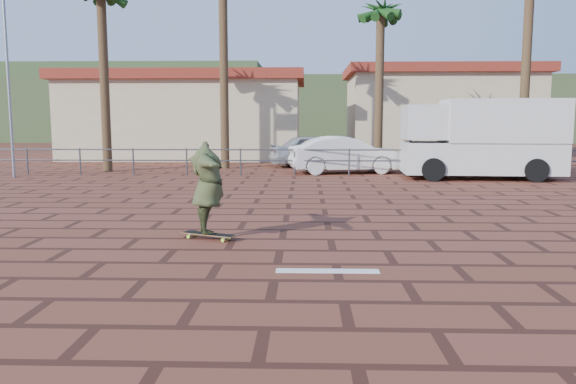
# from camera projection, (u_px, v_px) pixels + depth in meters

# --- Properties ---
(ground) EXTENTS (120.00, 120.00, 0.00)m
(ground) POSITION_uv_depth(u_px,v_px,m) (280.00, 250.00, 8.81)
(ground) COLOR brown
(ground) RESTS_ON ground
(paint_stripe) EXTENTS (1.40, 0.22, 0.01)m
(paint_stripe) POSITION_uv_depth(u_px,v_px,m) (328.00, 271.00, 7.60)
(paint_stripe) COLOR white
(paint_stripe) RESTS_ON ground
(guardrail) EXTENTS (24.06, 0.06, 1.00)m
(guardrail) POSITION_uv_depth(u_px,v_px,m) (295.00, 157.00, 20.62)
(guardrail) COLOR #47494F
(guardrail) RESTS_ON ground
(flagpole) EXTENTS (1.30, 0.10, 8.00)m
(flagpole) POSITION_uv_depth(u_px,v_px,m) (10.00, 44.00, 19.43)
(flagpole) COLOR gray
(flagpole) RESTS_ON ground
(palm_center) EXTENTS (2.40, 2.40, 7.75)m
(palm_center) POSITION_uv_depth(u_px,v_px,m) (381.00, 15.00, 23.26)
(palm_center) COLOR brown
(palm_center) RESTS_ON ground
(building_west) EXTENTS (12.60, 7.60, 4.50)m
(building_west) POSITION_uv_depth(u_px,v_px,m) (188.00, 116.00, 30.51)
(building_west) COLOR beige
(building_west) RESTS_ON ground
(building_east) EXTENTS (10.60, 6.60, 5.00)m
(building_east) POSITION_uv_depth(u_px,v_px,m) (439.00, 111.00, 32.03)
(building_east) COLOR beige
(building_east) RESTS_ON ground
(hill_front) EXTENTS (70.00, 18.00, 6.00)m
(hill_front) POSITION_uv_depth(u_px,v_px,m) (302.00, 111.00, 58.00)
(hill_front) COLOR #384C28
(hill_front) RESTS_ON ground
(hill_back) EXTENTS (35.00, 14.00, 8.00)m
(hill_back) POSITION_uv_depth(u_px,v_px,m) (111.00, 103.00, 64.49)
(hill_back) COLOR #384C28
(hill_back) RESTS_ON ground
(longboard) EXTENTS (1.01, 0.60, 0.10)m
(longboard) POSITION_uv_depth(u_px,v_px,m) (209.00, 234.00, 9.63)
(longboard) COLOR olive
(longboard) RESTS_ON ground
(skateboarder) EXTENTS (1.24, 2.00, 1.58)m
(skateboarder) POSITION_uv_depth(u_px,v_px,m) (208.00, 188.00, 9.53)
(skateboarder) COLOR #3D4525
(skateboarder) RESTS_ON longboard
(campervan) EXTENTS (5.39, 2.55, 2.74)m
(campervan) POSITION_uv_depth(u_px,v_px,m) (482.00, 137.00, 19.47)
(campervan) COLOR silver
(campervan) RESTS_ON ground
(car_silver) EXTENTS (4.45, 2.62, 1.42)m
(car_silver) POSITION_uv_depth(u_px,v_px,m) (318.00, 151.00, 24.55)
(car_silver) COLOR #ACAFB3
(car_silver) RESTS_ON ground
(car_white) EXTENTS (4.50, 2.21, 1.42)m
(car_white) POSITION_uv_depth(u_px,v_px,m) (346.00, 155.00, 21.55)
(car_white) COLOR white
(car_white) RESTS_ON ground
(street_sign) EXTENTS (0.40, 0.05, 1.97)m
(street_sign) POSITION_uv_depth(u_px,v_px,m) (498.00, 138.00, 20.31)
(street_sign) COLOR gray
(street_sign) RESTS_ON ground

